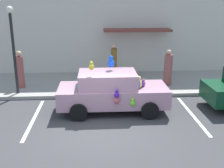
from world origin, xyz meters
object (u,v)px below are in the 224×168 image
(plush_covered_car, at_px, (112,91))
(pedestrian_walking_past, at_px, (168,69))
(pedestrian_near_shopfront, at_px, (20,70))
(teddy_bear_on_sidewalk, at_px, (87,83))
(pedestrian_by_lamp, at_px, (114,62))
(street_lamp_post, at_px, (13,41))

(plush_covered_car, bearing_deg, pedestrian_walking_past, 44.14)
(pedestrian_near_shopfront, height_order, pedestrian_walking_past, pedestrian_near_shopfront)
(teddy_bear_on_sidewalk, height_order, pedestrian_near_shopfront, pedestrian_near_shopfront)
(pedestrian_near_shopfront, bearing_deg, pedestrian_by_lamp, 19.04)
(teddy_bear_on_sidewalk, bearing_deg, pedestrian_by_lamp, 58.33)
(teddy_bear_on_sidewalk, bearing_deg, pedestrian_walking_past, 11.00)
(street_lamp_post, height_order, pedestrian_by_lamp, street_lamp_post)
(pedestrian_near_shopfront, distance_m, pedestrian_by_lamp, 4.70)
(teddy_bear_on_sidewalk, xyz_separation_m, pedestrian_near_shopfront, (-3.06, 0.71, 0.46))
(teddy_bear_on_sidewalk, relative_size, street_lamp_post, 0.21)
(pedestrian_walking_past, bearing_deg, pedestrian_near_shopfront, -179.59)
(teddy_bear_on_sidewalk, bearing_deg, plush_covered_car, -63.47)
(street_lamp_post, height_order, pedestrian_near_shopfront, street_lamp_post)
(plush_covered_car, bearing_deg, teddy_bear_on_sidewalk, 116.53)
(street_lamp_post, xyz_separation_m, pedestrian_walking_past, (6.93, 0.85, -1.51))
(plush_covered_car, relative_size, teddy_bear_on_sidewalk, 5.20)
(pedestrian_walking_past, bearing_deg, plush_covered_car, -135.86)
(pedestrian_near_shopfront, distance_m, pedestrian_walking_past, 6.95)
(plush_covered_car, relative_size, pedestrian_walking_past, 2.40)
(plush_covered_car, distance_m, street_lamp_post, 4.79)
(teddy_bear_on_sidewalk, height_order, pedestrian_by_lamp, pedestrian_by_lamp)
(plush_covered_car, xyz_separation_m, pedestrian_walking_past, (2.87, 2.79, 0.13))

